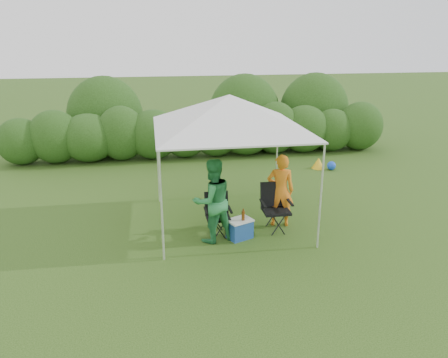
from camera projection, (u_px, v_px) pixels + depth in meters
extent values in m
plane|color=#395B1C|center=(233.00, 231.00, 9.32)|extent=(70.00, 70.00, 0.00)
ellipsoid|color=#2A5219|center=(21.00, 142.00, 13.79)|extent=(1.50, 1.28, 1.50)
cylinder|color=#382616|center=(24.00, 160.00, 13.98)|extent=(0.12, 0.12, 0.30)
ellipsoid|color=#2A5219|center=(55.00, 137.00, 13.92)|extent=(1.65, 1.40, 1.73)
cylinder|color=#382616|center=(57.00, 158.00, 14.15)|extent=(0.12, 0.12, 0.30)
ellipsoid|color=#2A5219|center=(89.00, 138.00, 14.11)|extent=(1.80, 1.53, 1.57)
cylinder|color=#382616|center=(91.00, 157.00, 14.31)|extent=(0.12, 0.12, 0.30)
ellipsoid|color=#2A5219|center=(121.00, 133.00, 14.23)|extent=(1.58, 1.34, 1.80)
cylinder|color=#382616|center=(123.00, 155.00, 14.47)|extent=(0.12, 0.12, 0.30)
ellipsoid|color=#2A5219|center=(154.00, 134.00, 14.42)|extent=(1.72, 1.47, 1.65)
cylinder|color=#382616|center=(155.00, 154.00, 14.63)|extent=(0.12, 0.12, 0.30)
ellipsoid|color=#2A5219|center=(185.00, 135.00, 14.60)|extent=(1.50, 1.28, 1.50)
cylinder|color=#382616|center=(186.00, 153.00, 14.80)|extent=(0.12, 0.12, 0.30)
ellipsoid|color=#2A5219|center=(216.00, 131.00, 14.73)|extent=(1.65, 1.40, 1.73)
cylinder|color=#382616|center=(216.00, 151.00, 14.96)|extent=(0.12, 0.12, 0.30)
ellipsoid|color=#2A5219|center=(246.00, 132.00, 14.92)|extent=(1.80, 1.53, 1.57)
cylinder|color=#382616|center=(246.00, 150.00, 15.12)|extent=(0.12, 0.12, 0.30)
ellipsoid|color=#2A5219|center=(275.00, 128.00, 15.04)|extent=(1.58, 1.34, 1.80)
cylinder|color=#382616|center=(275.00, 149.00, 15.28)|extent=(0.12, 0.12, 0.30)
ellipsoid|color=#2A5219|center=(304.00, 129.00, 15.23)|extent=(1.72, 1.47, 1.65)
cylinder|color=#382616|center=(303.00, 148.00, 15.45)|extent=(0.12, 0.12, 0.30)
ellipsoid|color=#2A5219|center=(332.00, 130.00, 15.42)|extent=(1.50, 1.28, 1.50)
cylinder|color=#382616|center=(331.00, 146.00, 15.61)|extent=(0.12, 0.12, 0.30)
ellipsoid|color=#2A5219|center=(360.00, 126.00, 15.54)|extent=(1.65, 1.40, 1.73)
cylinder|color=#382616|center=(358.00, 145.00, 15.77)|extent=(0.12, 0.12, 0.30)
cylinder|color=silver|center=(162.00, 208.00, 7.81)|extent=(0.04, 0.04, 2.10)
cylinder|color=silver|center=(321.00, 198.00, 8.28)|extent=(0.04, 0.04, 2.10)
cylinder|color=silver|center=(158.00, 161.00, 10.62)|extent=(0.04, 0.04, 2.10)
cylinder|color=silver|center=(277.00, 156.00, 11.09)|extent=(0.04, 0.04, 2.10)
cube|color=white|center=(229.00, 129.00, 9.11)|extent=(3.10, 3.10, 0.03)
pyramid|color=white|center=(229.00, 112.00, 8.99)|extent=(3.10, 3.10, 0.70)
cube|color=black|center=(276.00, 211.00, 9.22)|extent=(0.56, 0.52, 0.05)
cube|color=black|center=(274.00, 194.00, 9.35)|extent=(0.55, 0.16, 0.53)
cube|color=black|center=(263.00, 203.00, 9.12)|extent=(0.06, 0.47, 0.03)
cube|color=black|center=(290.00, 202.00, 9.20)|extent=(0.06, 0.47, 0.03)
cylinder|color=black|center=(268.00, 226.00, 9.04)|extent=(0.03, 0.03, 0.45)
cylinder|color=black|center=(289.00, 224.00, 9.11)|extent=(0.03, 0.03, 0.45)
cylinder|color=black|center=(262.00, 217.00, 9.48)|extent=(0.03, 0.03, 0.45)
cylinder|color=black|center=(283.00, 216.00, 9.55)|extent=(0.03, 0.03, 0.45)
cube|color=black|center=(218.00, 218.00, 9.03)|extent=(0.49, 0.45, 0.05)
cube|color=black|center=(216.00, 202.00, 9.14)|extent=(0.48, 0.13, 0.46)
cube|color=black|center=(206.00, 211.00, 8.94)|extent=(0.05, 0.41, 0.03)
cube|color=black|center=(230.00, 209.00, 9.02)|extent=(0.05, 0.41, 0.03)
cylinder|color=black|center=(210.00, 231.00, 8.87)|extent=(0.02, 0.02, 0.39)
cylinder|color=black|center=(229.00, 230.00, 8.93)|extent=(0.02, 0.02, 0.39)
cylinder|color=black|center=(207.00, 223.00, 9.25)|extent=(0.02, 0.02, 0.39)
cylinder|color=black|center=(226.00, 221.00, 9.32)|extent=(0.02, 0.02, 0.39)
imported|color=orange|center=(280.00, 190.00, 9.38)|extent=(0.66, 0.51, 1.60)
imported|color=#2D8948|center=(212.00, 201.00, 8.65)|extent=(1.00, 0.89, 1.72)
cube|color=#1F4991|center=(240.00, 229.00, 8.95)|extent=(0.56, 0.49, 0.38)
cube|color=silver|center=(240.00, 220.00, 8.89)|extent=(0.59, 0.52, 0.03)
cylinder|color=#592D0C|center=(243.00, 214.00, 8.81)|extent=(0.07, 0.07, 0.25)
cone|color=yellow|center=(318.00, 163.00, 13.57)|extent=(0.40, 0.40, 0.34)
sphere|color=blue|center=(331.00, 166.00, 13.42)|extent=(0.27, 0.27, 0.27)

